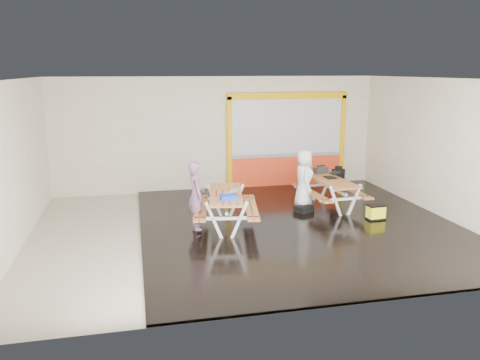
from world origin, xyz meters
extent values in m
cube|color=#BDB3A0|center=(0.00, 0.00, -0.01)|extent=(10.00, 8.00, 0.01)
cube|color=white|center=(0.00, 0.00, 3.50)|extent=(10.00, 8.00, 0.01)
cube|color=beige|center=(0.00, 4.00, 1.75)|extent=(10.00, 0.01, 3.50)
cube|color=beige|center=(0.00, -4.00, 1.75)|extent=(10.00, 0.01, 3.50)
cube|color=beige|center=(-5.00, 0.00, 1.75)|extent=(0.01, 8.00, 3.50)
cube|color=beige|center=(5.00, 0.00, 1.75)|extent=(0.01, 8.00, 3.50)
cube|color=black|center=(1.25, 0.00, 0.03)|extent=(7.50, 7.98, 0.05)
cube|color=#F5411D|center=(2.20, 3.93, 0.50)|extent=(3.60, 0.12, 1.00)
cube|color=gray|center=(2.20, 3.93, 1.03)|extent=(3.60, 0.14, 0.10)
cube|color=silver|center=(2.20, 3.94, 1.94)|extent=(3.60, 0.08, 1.72)
cube|color=#F4AF06|center=(0.33, 3.92, 1.45)|extent=(0.14, 0.16, 2.90)
cube|color=#F4AF06|center=(4.07, 3.92, 1.45)|extent=(0.14, 0.16, 2.90)
cube|color=#F4AF06|center=(2.20, 3.92, 2.90)|extent=(3.88, 0.16, 0.20)
cube|color=#B76D34|center=(-0.79, 0.27, 0.84)|extent=(0.51, 2.14, 0.04)
cube|color=#B76D34|center=(-0.64, 0.24, 0.84)|extent=(0.51, 2.14, 0.04)
cube|color=#B76D34|center=(-0.49, 0.21, 0.84)|extent=(0.51, 2.14, 0.04)
cube|color=#B76D34|center=(-0.34, 0.19, 0.84)|extent=(0.51, 2.14, 0.04)
cube|color=#B76D34|center=(-0.19, 0.16, 0.84)|extent=(0.51, 2.14, 0.04)
cube|color=white|center=(-0.91, -0.54, 0.45)|extent=(0.40, 0.13, 0.86)
cube|color=white|center=(-0.36, -0.64, 0.45)|extent=(0.40, 0.13, 0.86)
cube|color=white|center=(-0.63, -0.59, 0.50)|extent=(1.46, 0.32, 0.06)
cube|color=white|center=(-0.63, -0.59, 0.78)|extent=(0.73, 0.19, 0.06)
cube|color=white|center=(-0.62, 1.07, 0.45)|extent=(0.40, 0.13, 0.86)
cube|color=white|center=(-0.07, 0.97, 0.45)|extent=(0.40, 0.13, 0.86)
cube|color=white|center=(-0.35, 1.02, 0.50)|extent=(1.46, 0.32, 0.06)
cube|color=white|center=(-0.35, 1.02, 0.78)|extent=(0.73, 0.19, 0.06)
cube|color=white|center=(-0.49, 0.21, 0.62)|extent=(0.37, 1.75, 0.06)
cube|color=#B76D34|center=(-1.15, 0.33, 0.51)|extent=(0.50, 2.14, 0.04)
cube|color=#B76D34|center=(-1.00, 0.30, 0.51)|extent=(0.50, 2.14, 0.04)
cube|color=#B76D34|center=(0.02, 0.12, 0.51)|extent=(0.50, 2.14, 0.04)
cube|color=#B76D34|center=(0.16, 0.10, 0.51)|extent=(0.50, 2.14, 0.04)
cube|color=#B76D34|center=(2.28, 1.17, 0.80)|extent=(0.29, 2.06, 0.04)
cube|color=#B76D34|center=(2.43, 1.18, 0.80)|extent=(0.29, 2.06, 0.04)
cube|color=#B76D34|center=(2.57, 1.19, 0.80)|extent=(0.29, 2.06, 0.04)
cube|color=#B76D34|center=(2.72, 1.20, 0.80)|extent=(0.29, 2.06, 0.04)
cube|color=#B76D34|center=(2.87, 1.22, 0.80)|extent=(0.29, 2.06, 0.04)
cube|color=white|center=(2.37, 0.39, 0.44)|extent=(0.39, 0.09, 0.83)
cube|color=white|center=(2.90, 0.43, 0.44)|extent=(0.39, 0.09, 0.83)
cube|color=white|center=(2.64, 0.41, 0.48)|extent=(1.41, 0.17, 0.06)
cube|color=white|center=(2.64, 0.41, 0.75)|extent=(0.70, 0.12, 0.06)
cube|color=white|center=(2.24, 1.95, 0.44)|extent=(0.39, 0.09, 0.83)
cube|color=white|center=(2.78, 1.99, 0.44)|extent=(0.39, 0.09, 0.83)
cube|color=white|center=(2.51, 1.97, 0.48)|extent=(1.41, 0.17, 0.06)
cube|color=white|center=(2.51, 1.97, 0.75)|extent=(0.70, 0.12, 0.06)
cube|color=white|center=(2.57, 1.19, 0.60)|extent=(0.20, 1.69, 0.06)
cube|color=#B76D34|center=(1.94, 1.14, 0.49)|extent=(0.29, 2.06, 0.04)
cube|color=#B76D34|center=(2.08, 1.15, 0.49)|extent=(0.29, 2.06, 0.04)
cube|color=#B76D34|center=(3.07, 1.23, 0.49)|extent=(0.29, 2.06, 0.04)
cube|color=#B76D34|center=(3.21, 1.24, 0.49)|extent=(0.29, 2.06, 0.04)
imported|color=#7D5276|center=(-1.22, 0.04, 0.89)|extent=(0.44, 0.62, 1.59)
imported|color=white|center=(1.83, 1.26, 0.86)|extent=(0.62, 0.83, 1.56)
cube|color=silver|center=(-0.51, -0.03, 0.87)|extent=(0.37, 0.43, 0.02)
cube|color=silver|center=(-0.37, -0.09, 0.99)|extent=(0.35, 0.42, 0.07)
cube|color=silver|center=(-0.38, -0.08, 0.99)|extent=(0.30, 0.37, 0.06)
cube|color=black|center=(2.61, 1.37, 0.83)|extent=(0.28, 0.37, 0.02)
cube|color=black|center=(2.76, 1.39, 0.95)|extent=(0.26, 0.36, 0.07)
cube|color=silver|center=(2.76, 1.39, 0.95)|extent=(0.22, 0.32, 0.05)
cube|color=blue|center=(-0.53, -0.33, 0.91)|extent=(0.37, 0.26, 0.11)
cube|color=black|center=(2.59, 1.99, 0.91)|extent=(0.44, 0.30, 0.18)
cylinder|color=black|center=(2.59, 1.99, 1.04)|extent=(0.29, 0.11, 0.02)
cube|color=black|center=(3.10, 1.90, 0.71)|extent=(0.37, 0.30, 0.45)
cylinder|color=black|center=(3.10, 1.90, 0.96)|extent=(0.26, 0.26, 0.11)
cube|color=black|center=(1.72, 0.91, 0.13)|extent=(0.55, 0.50, 0.17)
cube|color=black|center=(3.25, -0.08, 0.07)|extent=(0.46, 0.31, 0.04)
cube|color=#FFF61D|center=(3.25, -0.08, 0.24)|extent=(0.43, 0.29, 0.33)
cube|color=black|center=(3.25, -0.08, 0.41)|extent=(0.46, 0.31, 0.03)
camera|label=1|loc=(-2.53, -10.48, 3.71)|focal=35.78mm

